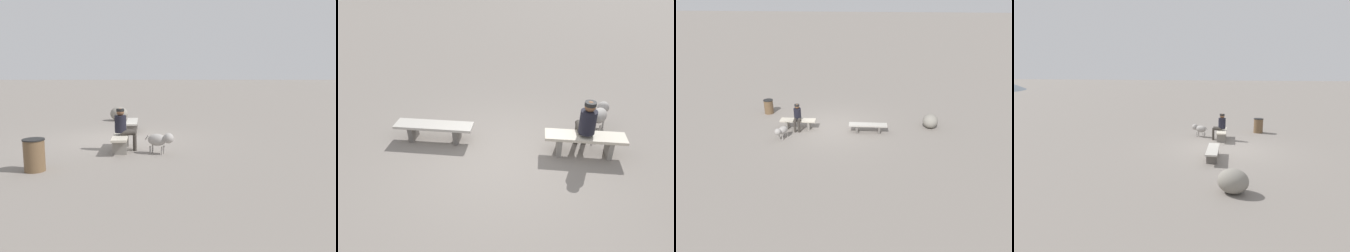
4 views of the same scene
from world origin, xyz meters
TOP-DOWN VIEW (x-y plane):
  - ground at (0.00, 0.00)m, footprint 210.00×210.00m
  - bench_left at (-1.78, 0.34)m, footprint 1.84×0.53m
  - bench_right at (1.65, 0.33)m, footprint 1.75×0.54m
  - seated_person at (1.64, 0.42)m, footprint 0.39×0.65m
  - dog at (2.10, 1.52)m, footprint 0.52×0.84m
  - trash_bin at (3.81, -1.44)m, footprint 0.52×0.52m
  - boulder at (-4.82, -0.60)m, footprint 0.87×0.98m

SIDE VIEW (x-z plane):
  - ground at x=0.00m, z-range -0.06..0.00m
  - bench_left at x=-1.78m, z-range 0.10..0.52m
  - boulder at x=-4.82m, z-range 0.00..0.69m
  - bench_right at x=1.65m, z-range 0.11..0.59m
  - trash_bin at x=3.81m, z-range 0.00..0.78m
  - dog at x=2.10m, z-range 0.11..0.74m
  - seated_person at x=1.64m, z-range 0.12..1.40m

